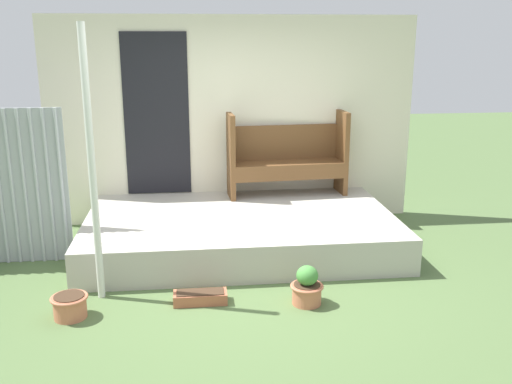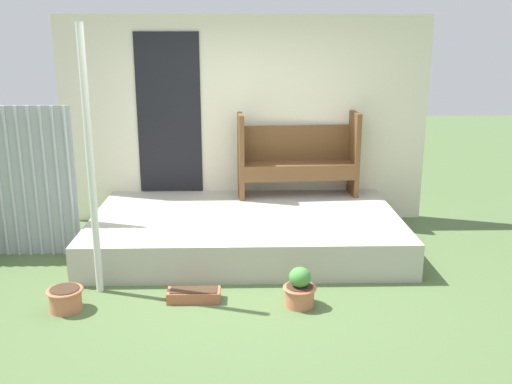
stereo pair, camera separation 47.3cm
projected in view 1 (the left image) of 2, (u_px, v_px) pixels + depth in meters
ground_plane at (241, 285)px, 5.55m from camera, size 24.00×24.00×0.00m
porch_slab at (241, 231)px, 6.50m from camera, size 3.45×2.08×0.39m
house_wall at (230, 121)px, 7.22m from camera, size 4.65×0.08×2.60m
support_post at (92, 168)px, 4.98m from camera, size 0.07×0.07×2.46m
bench at (287, 155)px, 7.17m from camera, size 1.51×0.50×1.05m
flower_pot_left at (70, 305)px, 4.89m from camera, size 0.32×0.32×0.21m
flower_pot_middle at (307, 287)px, 5.13m from camera, size 0.30×0.30×0.37m
planter_box_rect at (200, 297)px, 5.17m from camera, size 0.49×0.19×0.11m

